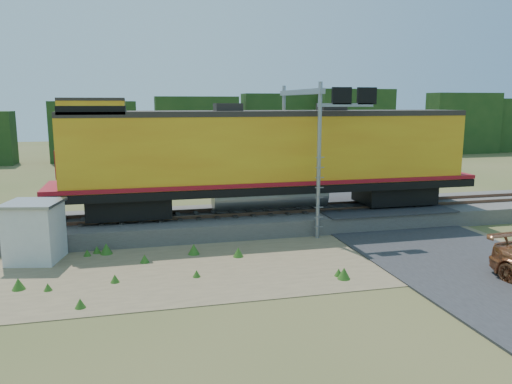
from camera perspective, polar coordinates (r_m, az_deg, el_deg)
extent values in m
plane|color=#475123|center=(20.16, 3.10, -8.16)|extent=(140.00, 140.00, 0.00)
cube|color=slate|center=(25.64, -0.78, -3.21)|extent=(70.00, 5.00, 0.80)
cube|color=brown|center=(24.85, -0.41, -2.51)|extent=(70.00, 0.10, 0.16)
cube|color=brown|center=(26.22, -1.14, -1.84)|extent=(70.00, 0.10, 0.16)
cube|color=#8C7754|center=(20.16, -2.82, -8.11)|extent=(26.00, 8.00, 0.03)
cube|color=#38383A|center=(27.92, 13.35, -1.47)|extent=(7.00, 5.20, 0.06)
cube|color=#38383A|center=(42.69, 3.54, 1.69)|extent=(7.00, 24.00, 0.08)
cube|color=#193714|center=(56.66, -8.16, 6.97)|extent=(36.00, 3.00, 6.50)
cube|color=#193714|center=(72.53, 25.36, 6.59)|extent=(50.00, 3.00, 6.00)
cube|color=black|center=(24.79, -14.27, -1.52)|extent=(3.90, 2.49, 0.98)
cube|color=black|center=(28.35, 15.49, -0.12)|extent=(3.90, 2.49, 0.98)
cube|color=black|center=(25.56, 1.64, 0.70)|extent=(21.67, 3.25, 0.39)
cylinder|color=gray|center=(25.65, 1.64, -0.44)|extent=(5.96, 1.30, 1.30)
cube|color=gold|center=(25.32, 1.66, 4.89)|extent=(20.05, 3.14, 3.36)
cube|color=maroon|center=(25.51, 1.65, 1.42)|extent=(21.67, 3.31, 0.20)
cube|color=#28231E|center=(25.22, 1.68, 8.99)|extent=(20.05, 3.20, 0.26)
cube|color=gold|center=(24.36, -18.10, 9.04)|extent=(2.82, 3.14, 0.76)
cube|color=#28231E|center=(24.36, -18.16, 10.03)|extent=(2.82, 3.20, 0.13)
cube|color=black|center=(24.36, -18.10, 8.91)|extent=(2.87, 3.20, 0.38)
cube|color=maroon|center=(24.68, -21.56, 3.16)|extent=(0.11, 2.17, 1.30)
cube|color=#28231E|center=(24.72, -3.23, 9.53)|extent=(1.30, 1.08, 0.49)
cube|color=#28231E|center=(26.27, 8.63, 9.47)|extent=(1.30, 1.08, 0.49)
cube|color=silver|center=(21.98, -23.96, -4.31)|extent=(2.23, 2.23, 2.35)
cube|color=gray|center=(21.72, -24.20, -1.18)|extent=(2.45, 2.45, 0.11)
cylinder|color=gray|center=(23.19, 7.18, 3.40)|extent=(0.19, 0.19, 7.27)
cylinder|color=gray|center=(28.46, 3.15, 4.72)|extent=(0.19, 0.19, 7.27)
cube|color=gray|center=(25.67, 5.08, 11.29)|extent=(0.26, 6.20, 0.26)
cube|color=gray|center=(23.51, 10.21, 9.76)|extent=(2.70, 0.16, 0.16)
cube|color=black|center=(23.43, 9.77, 10.79)|extent=(0.93, 0.16, 0.78)
cube|color=black|center=(23.95, 12.55, 10.68)|extent=(0.93, 0.16, 0.78)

